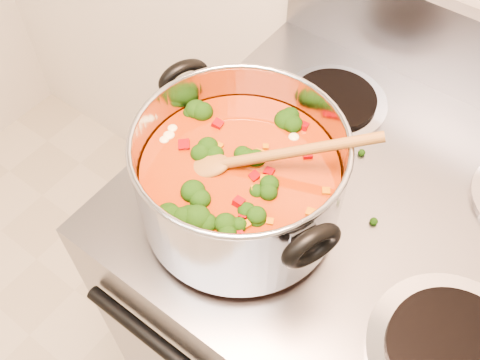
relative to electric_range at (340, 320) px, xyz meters
name	(u,v)px	position (x,y,z in m)	size (l,w,h in m)	color
electric_range	(340,320)	(0.00, 0.00, 0.00)	(0.76, 0.68, 1.08)	gray
stockpot	(239,180)	(-0.17, -0.14, 0.54)	(0.35, 0.29, 0.17)	#ABACB3
wooden_spoon	(250,159)	(-0.16, -0.14, 0.59)	(0.23, 0.17, 0.10)	brown
cooktop_crumbs	(205,156)	(-0.29, -0.09, 0.46)	(0.30, 0.14, 0.01)	black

